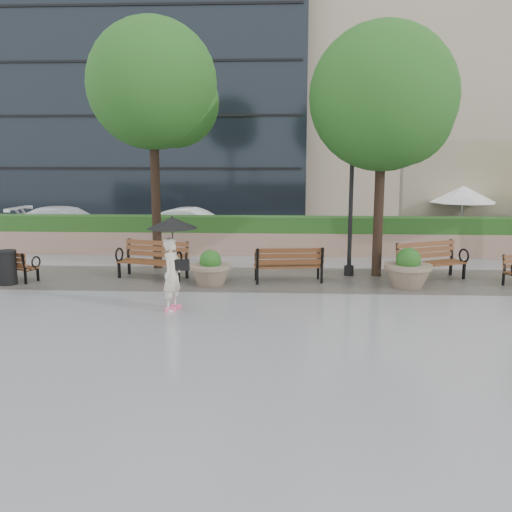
{
  "coord_description": "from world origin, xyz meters",
  "views": [
    {
      "loc": [
        -0.12,
        -12.91,
        3.64
      ],
      "look_at": [
        -0.8,
        0.73,
        1.1
      ],
      "focal_mm": 40.0,
      "sensor_mm": 36.0,
      "label": 1
    }
  ],
  "objects_px": {
    "bench_2": "(288,272)",
    "planter_right": "(408,272)",
    "pedestrian": "(172,254)",
    "bench_3": "(431,269)",
    "car_right": "(194,224)",
    "planter_left": "(211,271)",
    "bench_0": "(11,271)",
    "trash_bin": "(7,269)",
    "lamppost": "(351,211)",
    "car_left": "(68,223)",
    "bench_1": "(153,268)"
  },
  "relations": [
    {
      "from": "planter_left",
      "to": "car_right",
      "type": "bearing_deg",
      "value": 102.09
    },
    {
      "from": "bench_3",
      "to": "bench_0",
      "type": "bearing_deg",
      "value": 158.36
    },
    {
      "from": "bench_0",
      "to": "bench_3",
      "type": "bearing_deg",
      "value": -155.58
    },
    {
      "from": "bench_0",
      "to": "bench_2",
      "type": "bearing_deg",
      "value": -157.45
    },
    {
      "from": "bench_0",
      "to": "car_left",
      "type": "xyz_separation_m",
      "value": [
        -1.13,
        7.35,
        0.43
      ]
    },
    {
      "from": "planter_right",
      "to": "car_right",
      "type": "relative_size",
      "value": 0.33
    },
    {
      "from": "bench_0",
      "to": "trash_bin",
      "type": "distance_m",
      "value": 0.57
    },
    {
      "from": "pedestrian",
      "to": "planter_left",
      "type": "bearing_deg",
      "value": 5.6
    },
    {
      "from": "bench_3",
      "to": "car_right",
      "type": "distance_m",
      "value": 10.82
    },
    {
      "from": "planter_left",
      "to": "trash_bin",
      "type": "bearing_deg",
      "value": -177.41
    },
    {
      "from": "planter_left",
      "to": "planter_right",
      "type": "bearing_deg",
      "value": 0.15
    },
    {
      "from": "bench_3",
      "to": "car_right",
      "type": "height_order",
      "value": "car_right"
    },
    {
      "from": "bench_2",
      "to": "bench_0",
      "type": "bearing_deg",
      "value": -6.36
    },
    {
      "from": "bench_0",
      "to": "planter_right",
      "type": "xyz_separation_m",
      "value": [
        11.07,
        -0.24,
        0.16
      ]
    },
    {
      "from": "planter_left",
      "to": "planter_right",
      "type": "distance_m",
      "value": 5.34
    },
    {
      "from": "bench_1",
      "to": "planter_left",
      "type": "bearing_deg",
      "value": -6.3
    },
    {
      "from": "bench_3",
      "to": "trash_bin",
      "type": "height_order",
      "value": "bench_3"
    },
    {
      "from": "planter_left",
      "to": "planter_right",
      "type": "relative_size",
      "value": 0.91
    },
    {
      "from": "trash_bin",
      "to": "car_right",
      "type": "relative_size",
      "value": 0.23
    },
    {
      "from": "bench_2",
      "to": "bench_3",
      "type": "height_order",
      "value": "bench_3"
    },
    {
      "from": "planter_right",
      "to": "pedestrian",
      "type": "relative_size",
      "value": 0.59
    },
    {
      "from": "bench_0",
      "to": "bench_1",
      "type": "relative_size",
      "value": 0.82
    },
    {
      "from": "planter_right",
      "to": "trash_bin",
      "type": "xyz_separation_m",
      "value": [
        -10.92,
        -0.27,
        0.03
      ]
    },
    {
      "from": "bench_3",
      "to": "car_right",
      "type": "xyz_separation_m",
      "value": [
        -7.94,
        7.35,
        0.32
      ]
    },
    {
      "from": "bench_3",
      "to": "car_left",
      "type": "distance_m",
      "value": 14.67
    },
    {
      "from": "car_right",
      "to": "pedestrian",
      "type": "bearing_deg",
      "value": -163.05
    },
    {
      "from": "planter_left",
      "to": "lamppost",
      "type": "distance_m",
      "value": 4.42
    },
    {
      "from": "bench_1",
      "to": "car_left",
      "type": "xyz_separation_m",
      "value": [
        -5.1,
        6.91,
        0.37
      ]
    },
    {
      "from": "trash_bin",
      "to": "car_left",
      "type": "distance_m",
      "value": 7.97
    },
    {
      "from": "bench_1",
      "to": "car_right",
      "type": "distance_m",
      "value": 7.55
    },
    {
      "from": "bench_2",
      "to": "car_right",
      "type": "xyz_separation_m",
      "value": [
        -3.9,
        7.82,
        0.33
      ]
    },
    {
      "from": "car_right",
      "to": "pedestrian",
      "type": "distance_m",
      "value": 10.84
    },
    {
      "from": "planter_left",
      "to": "planter_right",
      "type": "xyz_separation_m",
      "value": [
        5.34,
        0.01,
        0.04
      ]
    },
    {
      "from": "planter_right",
      "to": "lamppost",
      "type": "distance_m",
      "value": 2.46
    },
    {
      "from": "trash_bin",
      "to": "pedestrian",
      "type": "bearing_deg",
      "value": -24.11
    },
    {
      "from": "bench_2",
      "to": "planter_right",
      "type": "bearing_deg",
      "value": 165.19
    },
    {
      "from": "bench_1",
      "to": "car_right",
      "type": "xyz_separation_m",
      "value": [
        -0.01,
        7.55,
        0.32
      ]
    },
    {
      "from": "bench_1",
      "to": "bench_2",
      "type": "xyz_separation_m",
      "value": [
        3.89,
        -0.27,
        -0.02
      ]
    },
    {
      "from": "car_left",
      "to": "bench_1",
      "type": "bearing_deg",
      "value": -135.76
    },
    {
      "from": "planter_right",
      "to": "car_left",
      "type": "height_order",
      "value": "car_left"
    },
    {
      "from": "bench_3",
      "to": "planter_right",
      "type": "height_order",
      "value": "planter_right"
    },
    {
      "from": "planter_right",
      "to": "car_right",
      "type": "bearing_deg",
      "value": 130.82
    },
    {
      "from": "bench_0",
      "to": "bench_2",
      "type": "relative_size",
      "value": 0.88
    },
    {
      "from": "bench_1",
      "to": "planter_right",
      "type": "relative_size",
      "value": 1.65
    },
    {
      "from": "bench_3",
      "to": "bench_2",
      "type": "bearing_deg",
      "value": 161.96
    },
    {
      "from": "lamppost",
      "to": "pedestrian",
      "type": "xyz_separation_m",
      "value": [
        -4.46,
        -3.87,
        -0.6
      ]
    },
    {
      "from": "trash_bin",
      "to": "pedestrian",
      "type": "height_order",
      "value": "pedestrian"
    },
    {
      "from": "bench_2",
      "to": "car_left",
      "type": "bearing_deg",
      "value": -46.2
    },
    {
      "from": "bench_3",
      "to": "pedestrian",
      "type": "relative_size",
      "value": 0.98
    },
    {
      "from": "planter_left",
      "to": "lamppost",
      "type": "xyz_separation_m",
      "value": [
        3.92,
        1.36,
        1.53
      ]
    }
  ]
}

